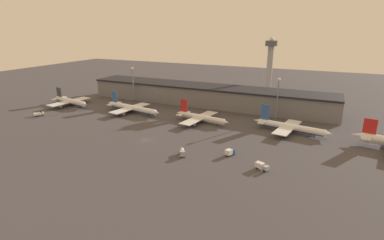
{
  "coord_description": "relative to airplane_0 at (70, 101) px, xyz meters",
  "views": [
    {
      "loc": [
        79.6,
        -117.0,
        54.39
      ],
      "look_at": [
        14.95,
        23.25,
        6.0
      ],
      "focal_mm": 28.0,
      "sensor_mm": 36.0,
      "label": 1
    }
  ],
  "objects": [
    {
      "name": "airplane_1",
      "position": [
        50.47,
        4.08,
        -0.2
      ],
      "size": [
        46.15,
        31.52,
        12.56
      ],
      "rotation": [
        0.0,
        0.0,
        -0.16
      ],
      "color": "white",
      "rests_on": "ground"
    },
    {
      "name": "terminal_building",
      "position": [
        86.42,
        43.84,
        3.75
      ],
      "size": [
        178.48,
        24.43,
        14.02
      ],
      "color": "slate",
      "rests_on": "ground"
    },
    {
      "name": "service_vehicle_1",
      "position": [
        146.04,
        -42.76,
        -1.71
      ],
      "size": [
        5.81,
        4.05,
        2.83
      ],
      "rotation": [
        0.0,
        0.0,
        -0.37
      ],
      "color": "#9EA3A8",
      "rests_on": "ground"
    },
    {
      "name": "lamp_post_1",
      "position": [
        139.05,
        29.86,
        12.71
      ],
      "size": [
        1.8,
        1.8,
        25.22
      ],
      "color": "slate",
      "rests_on": "ground"
    },
    {
      "name": "airplane_2",
      "position": [
        99.94,
        3.65,
        -0.37
      ],
      "size": [
        36.55,
        32.55,
        12.42
      ],
      "rotation": [
        0.0,
        0.0,
        -0.16
      ],
      "color": "silver",
      "rests_on": "ground"
    },
    {
      "name": "control_tower",
      "position": [
        122.77,
        86.21,
        23.78
      ],
      "size": [
        9.0,
        9.0,
        46.92
      ],
      "color": "#99999E",
      "rests_on": "ground"
    },
    {
      "name": "service_vehicle_2",
      "position": [
        111.43,
        -43.71,
        -1.7
      ],
      "size": [
        4.57,
        5.92,
        2.88
      ],
      "rotation": [
        0.0,
        0.0,
        -1.05
      ],
      "color": "#9EA3A8",
      "rests_on": "ground"
    },
    {
      "name": "lamp_post_0",
      "position": [
        33.95,
        29.86,
        13.1
      ],
      "size": [
        1.8,
        1.8,
        25.94
      ],
      "color": "slate",
      "rests_on": "ground"
    },
    {
      "name": "airplane_0",
      "position": [
        0.0,
        0.0,
        0.0
      ],
      "size": [
        37.37,
        31.55,
        11.94
      ],
      "rotation": [
        0.0,
        0.0,
        -0.16
      ],
      "color": "silver",
      "rests_on": "ground"
    },
    {
      "name": "service_vehicle_3",
      "position": [
        1.3,
        -26.98,
        -1.94
      ],
      "size": [
        4.76,
        6.28,
        2.9
      ],
      "rotation": [
        0.0,
        0.0,
        1.13
      ],
      "color": "white",
      "rests_on": "ground"
    },
    {
      "name": "airplane_3",
      "position": [
        150.16,
        7.09,
        -0.22
      ],
      "size": [
        41.7,
        30.08,
        13.49
      ],
      "rotation": [
        0.0,
        0.0,
        -0.16
      ],
      "color": "white",
      "rests_on": "ground"
    },
    {
      "name": "ground",
      "position": [
        86.42,
        -34.94,
        -3.31
      ],
      "size": [
        600.0,
        600.0,
        0.0
      ],
      "primitive_type": "plane",
      "color": "#423F44"
    },
    {
      "name": "service_vehicle_0",
      "position": [
        130.31,
        -34.87,
        -1.67
      ],
      "size": [
        3.76,
        5.2,
        2.93
      ],
      "rotation": [
        0.0,
        0.0,
        1.24
      ],
      "color": "#195199",
      "rests_on": "ground"
    }
  ]
}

